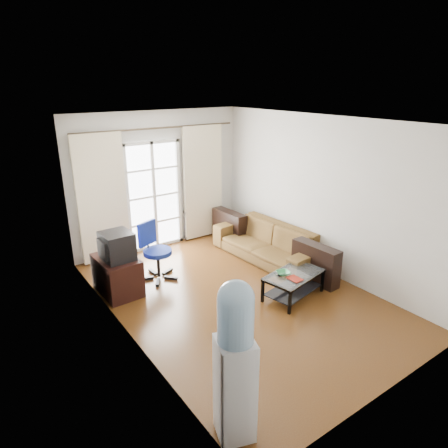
{
  "coord_description": "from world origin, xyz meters",
  "views": [
    {
      "loc": [
        -3.38,
        -4.44,
        3.21
      ],
      "look_at": [
        -0.01,
        0.35,
        1.11
      ],
      "focal_mm": 32.0,
      "sensor_mm": 36.0,
      "label": 1
    }
  ],
  "objects_px": {
    "sofa": "(268,242)",
    "tv_stand": "(117,275)",
    "task_chair": "(157,262)",
    "water_cooler": "(235,359)",
    "coffee_table": "(294,282)",
    "crt_tv": "(116,246)"
  },
  "relations": [
    {
      "from": "task_chair",
      "to": "water_cooler",
      "type": "bearing_deg",
      "value": -125.93
    },
    {
      "from": "sofa",
      "to": "water_cooler",
      "type": "distance_m",
      "value": 4.13
    },
    {
      "from": "crt_tv",
      "to": "task_chair",
      "type": "xyz_separation_m",
      "value": [
        0.73,
        0.15,
        -0.53
      ]
    },
    {
      "from": "tv_stand",
      "to": "crt_tv",
      "type": "relative_size",
      "value": 1.64
    },
    {
      "from": "tv_stand",
      "to": "task_chair",
      "type": "xyz_separation_m",
      "value": [
        0.73,
        0.09,
        -0.01
      ]
    },
    {
      "from": "crt_tv",
      "to": "tv_stand",
      "type": "bearing_deg",
      "value": 89.48
    },
    {
      "from": "coffee_table",
      "to": "water_cooler",
      "type": "relative_size",
      "value": 0.65
    },
    {
      "from": "tv_stand",
      "to": "crt_tv",
      "type": "xyz_separation_m",
      "value": [
        0.0,
        -0.06,
        0.52
      ]
    },
    {
      "from": "sofa",
      "to": "water_cooler",
      "type": "relative_size",
      "value": 1.41
    },
    {
      "from": "crt_tv",
      "to": "sofa",
      "type": "bearing_deg",
      "value": -9.14
    },
    {
      "from": "coffee_table",
      "to": "water_cooler",
      "type": "height_order",
      "value": "water_cooler"
    },
    {
      "from": "coffee_table",
      "to": "sofa",
      "type": "bearing_deg",
      "value": 65.25
    },
    {
      "from": "task_chair",
      "to": "water_cooler",
      "type": "xyz_separation_m",
      "value": [
        -0.84,
        -3.36,
        0.57
      ]
    },
    {
      "from": "sofa",
      "to": "coffee_table",
      "type": "relative_size",
      "value": 2.18
    },
    {
      "from": "sofa",
      "to": "coffee_table",
      "type": "bearing_deg",
      "value": -28.07
    },
    {
      "from": "sofa",
      "to": "tv_stand",
      "type": "bearing_deg",
      "value": -101.37
    },
    {
      "from": "sofa",
      "to": "tv_stand",
      "type": "distance_m",
      "value": 2.83
    },
    {
      "from": "tv_stand",
      "to": "task_chair",
      "type": "bearing_deg",
      "value": 4.62
    },
    {
      "from": "coffee_table",
      "to": "task_chair",
      "type": "relative_size",
      "value": 1.08
    },
    {
      "from": "sofa",
      "to": "tv_stand",
      "type": "relative_size",
      "value": 2.82
    },
    {
      "from": "sofa",
      "to": "water_cooler",
      "type": "xyz_separation_m",
      "value": [
        -2.91,
        -2.88,
        0.53
      ]
    },
    {
      "from": "sofa",
      "to": "coffee_table",
      "type": "height_order",
      "value": "sofa"
    }
  ]
}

